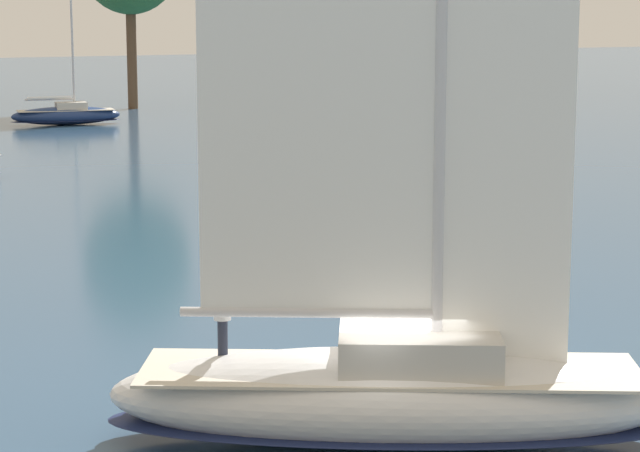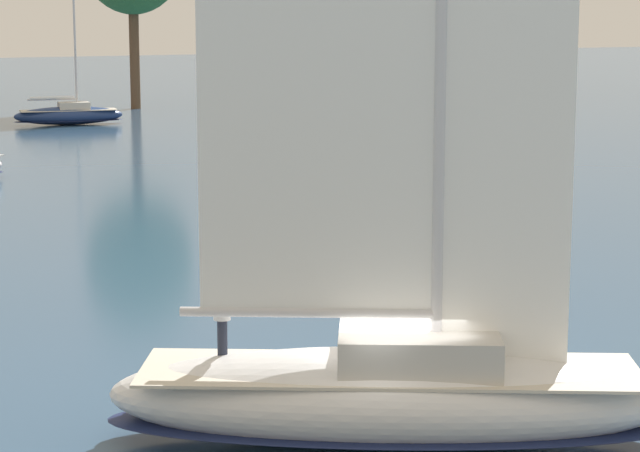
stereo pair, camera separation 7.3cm
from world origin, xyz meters
name	(u,v)px [view 1 (the left image)]	position (x,y,z in m)	size (l,w,h in m)	color
ground_plane	(390,443)	(0.00, 0.00, 0.00)	(400.00, 400.00, 0.00)	#2D4C6B
tree_shore_center	(317,12)	(39.76, 81.62, 8.10)	(5.62, 5.62, 11.57)	#4C3828
sailboat_main	(391,385)	(0.02, -0.01, 1.18)	(11.19, 8.11, 15.22)	silver
sailboat_moored_far_slip	(66,115)	(13.06, 69.61, 0.74)	(8.21, 3.35, 10.96)	navy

